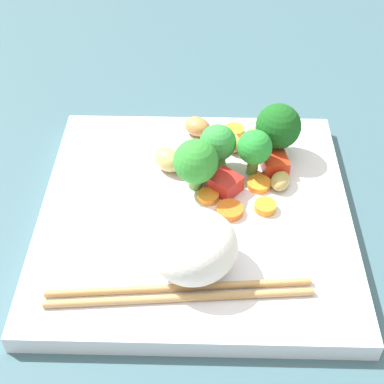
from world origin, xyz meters
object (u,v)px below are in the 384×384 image
Objects in this scene: rice_mound at (188,246)px; square_plate at (195,215)px; chopstick_pair at (179,293)px; broccoli_floret_2 at (255,148)px; carrot_slice_1 at (265,203)px.

square_plate is at bearing -3.38° from rice_mound.
square_plate is 10.14cm from chopstick_pair.
broccoli_floret_2 is at bearing -26.49° from rice_mound.
rice_mound reaches higher than chopstick_pair.
chopstick_pair reaches higher than square_plate.
carrot_slice_1 is (-4.59, -0.92, -2.89)cm from broccoli_floret_2.
rice_mound is at bearing 72.46° from chopstick_pair.
square_plate is 7.95cm from rice_mound.
rice_mound is 3.59× the size of carrot_slice_1.
rice_mound is 1.44× the size of broccoli_floret_2.
square_plate is 14.03× the size of carrot_slice_1.
broccoli_floret_2 is (5.05, -5.62, 4.20)cm from square_plate.
chopstick_pair is at bearing 155.99° from broccoli_floret_2.
broccoli_floret_2 is at bearing 11.36° from carrot_slice_1.
rice_mound reaches higher than square_plate.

